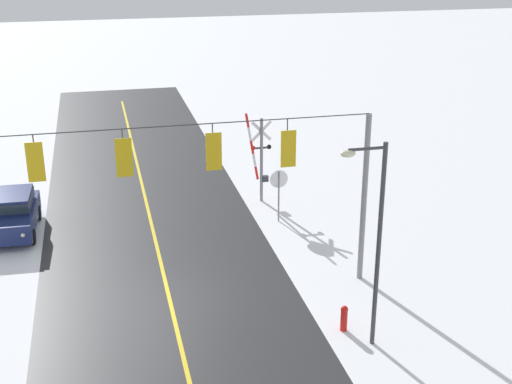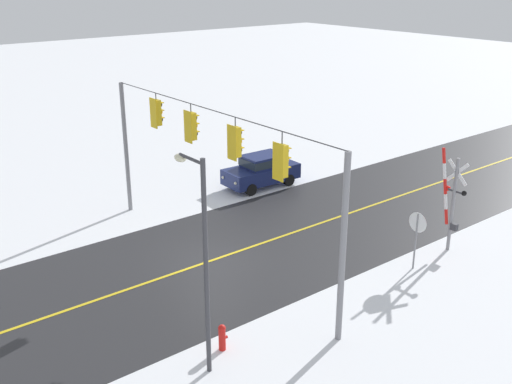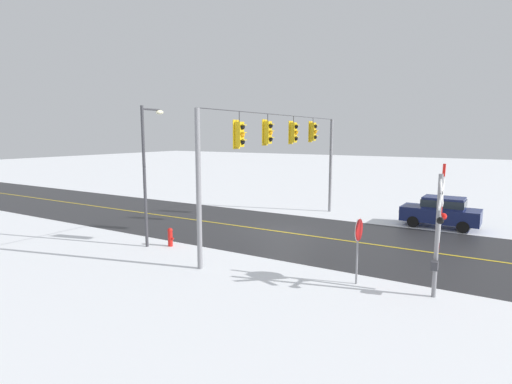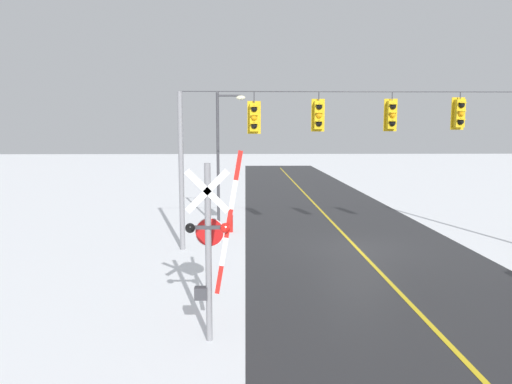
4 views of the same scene
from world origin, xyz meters
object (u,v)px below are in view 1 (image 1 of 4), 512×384
object	(u,v)px
fire_hydrant	(344,317)
streetlamp_near	(373,228)
railroad_crossing	(260,156)
parked_car_navy	(14,212)
stop_sign	(279,184)

from	to	relation	value
fire_hydrant	streetlamp_near	bearing A→B (deg)	113.59
railroad_crossing	fire_hydrant	xyz separation A→B (m)	(0.06, 11.51, -1.77)
railroad_crossing	streetlamp_near	xyz separation A→B (m)	(-0.33, 12.42, 1.68)
railroad_crossing	streetlamp_near	world-z (taller)	streetlamp_near
parked_car_navy	fire_hydrant	size ratio (longest dim) A/B	4.83
parked_car_navy	streetlamp_near	world-z (taller)	streetlamp_near
streetlamp_near	fire_hydrant	size ratio (longest dim) A/B	7.39
stop_sign	streetlamp_near	bearing A→B (deg)	90.69
parked_car_navy	streetlamp_near	size ratio (longest dim) A/B	0.65
parked_car_navy	fire_hydrant	bearing A→B (deg)	136.23
stop_sign	fire_hydrant	bearing A→B (deg)	88.25
railroad_crossing	streetlamp_near	size ratio (longest dim) A/B	0.66
railroad_crossing	streetlamp_near	distance (m)	12.53
stop_sign	railroad_crossing	distance (m)	2.56
fire_hydrant	parked_car_navy	bearing A→B (deg)	-43.77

